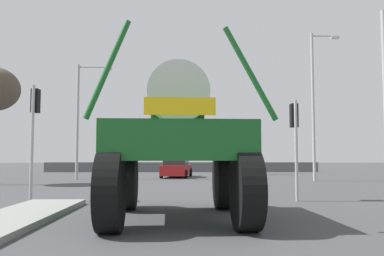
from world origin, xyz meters
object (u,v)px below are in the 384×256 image
Objects in this scene: traffic_signal_far_right at (243,145)px; streetlight_far_right at (315,99)px; traffic_signal_near_right at (295,128)px; traffic_signal_far_left at (248,139)px; oversize_sprayer at (177,145)px; traffic_signal_near_left at (34,117)px; sedan_ahead at (177,167)px; streetlight_far_left at (81,114)px.

traffic_signal_far_right is 0.36× the size of streetlight_far_right.
traffic_signal_near_right is 18.13m from traffic_signal_far_left.
traffic_signal_near_right is (4.07, 3.85, 0.71)m from oversize_sprayer.
streetlight_far_right is (13.31, 10.19, 2.10)m from traffic_signal_near_left.
traffic_signal_far_left is (1.25, 18.09, 0.32)m from traffic_signal_near_right.
traffic_signal_near_left is at bearing -142.56° from streetlight_far_right.
traffic_signal_far_right is at bearing -48.44° from sedan_ahead.
oversize_sprayer is 16.56m from streetlight_far_right.
streetlight_far_left is at bearing 173.24° from streetlight_far_right.
traffic_signal_near_left is at bearing -118.88° from traffic_signal_far_right.
traffic_signal_far_left is 0.43× the size of streetlight_far_right.
traffic_signal_near_left is (-4.67, -14.51, 2.22)m from sedan_ahead.
sedan_ahead is 10.58m from streetlight_far_right.
sedan_ahead is 1.28× the size of traffic_signal_far_right.
traffic_signal_far_left is (10.41, 18.10, -0.05)m from traffic_signal_near_left.
traffic_signal_far_left reaches higher than traffic_signal_near_right.
traffic_signal_near_left is at bearing 50.55° from oversize_sprayer.
traffic_signal_far_right is (-0.43, 0.01, -0.46)m from traffic_signal_far_left.
streetlight_far_left reaches higher than traffic_signal_far_left.
streetlight_far_left is (-11.98, -6.14, 1.37)m from traffic_signal_far_left.
traffic_signal_near_left is 1.14× the size of traffic_signal_near_right.
traffic_signal_far_right is (4.89, 21.94, 0.57)m from oversize_sprayer.
streetlight_far_right is (8.64, -4.32, 4.33)m from sedan_ahead.
traffic_signal_far_right is at bearing 112.76° from streetlight_far_right.
traffic_signal_far_right is at bearing 87.41° from traffic_signal_near_right.
traffic_signal_near_left reaches higher than traffic_signal_far_right.
traffic_signal_far_left reaches higher than sedan_ahead.
traffic_signal_far_right is 8.97m from streetlight_far_right.
sedan_ahead is 7.11m from traffic_signal_far_left.
streetlight_far_right is (14.87, -1.76, 0.78)m from streetlight_far_left.
streetlight_far_right is (4.14, 10.18, 2.47)m from traffic_signal_near_right.
streetlight_far_right is at bearing 37.44° from traffic_signal_near_left.
traffic_signal_far_left is (5.74, 3.59, 2.18)m from sedan_ahead.
sedan_ahead is 6.64m from traffic_signal_far_right.
traffic_signal_near_left is 0.44× the size of streetlight_far_right.
streetlight_far_left is at bearing 97.45° from traffic_signal_near_left.
sedan_ahead is at bearing 153.42° from streetlight_far_right.
streetlight_far_right is at bearing 67.87° from traffic_signal_near_right.
sedan_ahead is (-0.42, 18.35, -1.15)m from oversize_sprayer.
oversize_sprayer is at bearing -37.00° from traffic_signal_near_left.
streetlight_far_right is at bearing -67.24° from traffic_signal_far_right.
traffic_signal_far_right is at bearing 61.12° from traffic_signal_near_left.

